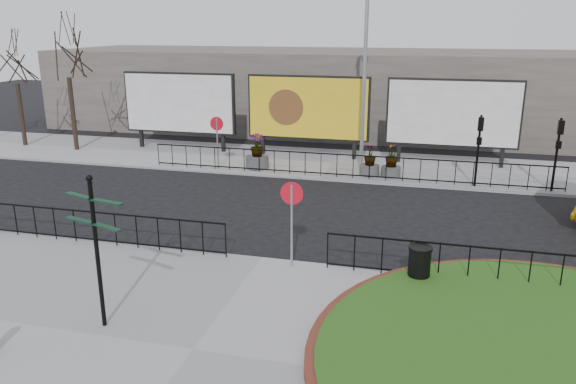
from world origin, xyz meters
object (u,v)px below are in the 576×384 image
(litter_bin, at_px, (419,265))
(lamp_post, at_px, (365,67))
(planter_b, at_px, (370,163))
(planter_a, at_px, (257,156))
(planter_c, at_px, (391,163))
(fingerpost_sign, at_px, (95,237))
(billboard_mid, at_px, (308,108))

(litter_bin, bearing_deg, lamp_post, 104.47)
(lamp_post, height_order, planter_b, lamp_post)
(lamp_post, relative_size, planter_a, 5.63)
(planter_a, bearing_deg, planter_c, 0.55)
(litter_bin, xyz_separation_m, planter_a, (-7.79, 10.64, 0.07))
(fingerpost_sign, relative_size, planter_b, 2.49)
(planter_b, bearing_deg, lamp_post, 118.01)
(lamp_post, bearing_deg, planter_a, -168.69)
(billboard_mid, xyz_separation_m, fingerpost_sign, (-0.85, -17.55, -0.34))
(fingerpost_sign, bearing_deg, billboard_mid, 107.32)
(planter_c, bearing_deg, lamp_post, 148.07)
(lamp_post, xyz_separation_m, planter_c, (1.44, -0.90, -4.08))
(billboard_mid, relative_size, fingerpost_sign, 1.75)
(fingerpost_sign, height_order, planter_b, fingerpost_sign)
(billboard_mid, bearing_deg, planter_b, -39.62)
(litter_bin, xyz_separation_m, planter_b, (-2.50, 10.67, 0.02))
(fingerpost_sign, relative_size, planter_c, 2.34)
(litter_bin, bearing_deg, billboard_mid, 113.85)
(litter_bin, height_order, planter_c, planter_c)
(lamp_post, height_order, fingerpost_sign, lamp_post)
(litter_bin, relative_size, planter_a, 0.63)
(billboard_mid, height_order, litter_bin, billboard_mid)
(planter_a, relative_size, planter_b, 1.15)
(billboard_mid, distance_m, planter_a, 3.92)
(billboard_mid, relative_size, lamp_post, 0.67)
(planter_c, bearing_deg, planter_a, -179.45)
(lamp_post, bearing_deg, billboard_mid, 146.75)
(planter_b, xyz_separation_m, planter_c, (0.95, 0.03, 0.09))
(lamp_post, relative_size, fingerpost_sign, 2.60)
(fingerpost_sign, distance_m, litter_bin, 8.08)
(planter_a, bearing_deg, lamp_post, 11.31)
(billboard_mid, height_order, planter_b, billboard_mid)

